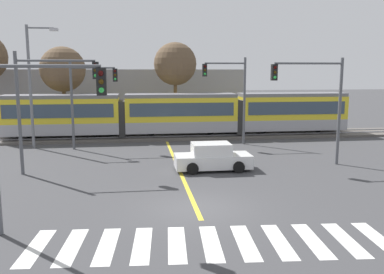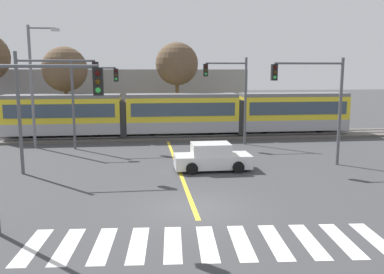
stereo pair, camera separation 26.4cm
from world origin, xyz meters
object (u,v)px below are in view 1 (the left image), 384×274
Objects in this scene: street_lamp_west at (33,79)px; bare_tree_west at (63,70)px; traffic_light_far_right at (231,88)px; bare_tree_east at (175,64)px; traffic_light_near_left at (32,116)px; traffic_light_mid_right at (317,94)px; traffic_light_far_left at (87,92)px; light_rail_tram at (181,113)px; sedan_crossing at (213,158)px; traffic_light_mid_left at (45,94)px.

bare_tree_west is at bearing 82.84° from street_lamp_west.
bare_tree_west is (-13.18, 7.42, 1.37)m from traffic_light_far_right.
bare_tree_east is (-3.37, 7.78, 1.86)m from traffic_light_far_right.
street_lamp_west is at bearing 103.21° from traffic_light_near_left.
bare_tree_west reaches higher than traffic_light_far_right.
traffic_light_mid_right is 0.82× the size of bare_tree_west.
traffic_light_far_left is at bearing -12.91° from street_lamp_west.
light_rail_tram is 4.52× the size of traffic_light_mid_right.
traffic_light_far_right is 0.80× the size of bare_tree_east.
sedan_crossing is at bearing -55.48° from bare_tree_west.
traffic_light_mid_right is (6.64, -11.07, 2.12)m from light_rail_tram.
traffic_light_far_left reaches higher than traffic_light_mid_right.
traffic_light_far_left is 10.90m from bare_tree_east.
traffic_light_near_left is 15.96m from traffic_light_mid_right.
sedan_crossing is at bearing 46.79° from traffic_light_near_left.
bare_tree_east is at bearing 34.38° from street_lamp_west.
traffic_light_mid_left is (-8.81, 0.42, 3.56)m from sedan_crossing.
bare_tree_east is at bearing 113.95° from traffic_light_mid_right.
traffic_light_near_left is 0.70× the size of street_lamp_west.
street_lamp_west reaches higher than light_rail_tram.
street_lamp_west reaches higher than traffic_light_mid_right.
light_rail_tram is 5.66m from bare_tree_east.
light_rail_tram is 6.66× the size of sedan_crossing.
bare_tree_west reaches higher than sedan_crossing.
light_rail_tram is at bearing 70.33° from traffic_light_near_left.
traffic_light_near_left is 16.57m from street_lamp_west.
light_rail_tram is 4.49× the size of traffic_light_far_left.
bare_tree_east is at bearing 90.67° from light_rail_tram.
traffic_light_mid_left is (-8.28, -11.06, 2.22)m from light_rail_tram.
sedan_crossing is 0.49× the size of street_lamp_west.
traffic_light_mid_right is (13.61, -6.89, 0.15)m from traffic_light_far_left.
traffic_light_far_left is (-6.97, -4.18, 1.98)m from light_rail_tram.
sedan_crossing is 11.40m from traffic_light_near_left.
street_lamp_west is at bearing -97.16° from bare_tree_west.
traffic_light_near_left is at bearing -89.91° from traffic_light_far_left.
bare_tree_west is (-9.86, 3.63, 3.53)m from light_rail_tram.
bare_tree_east reaches higher than traffic_light_far_right.
bare_tree_east reaches higher than bare_tree_west.
traffic_light_mid_right is (13.59, 8.36, 0.18)m from traffic_light_near_left.
light_rail_tram is 11.58m from street_lamp_west.
street_lamp_west reaches higher than traffic_light_far_right.
traffic_light_near_left is 18.71m from traffic_light_far_right.
sedan_crossing is at bearing -109.98° from traffic_light_far_right.
street_lamp_west is at bearing 167.09° from traffic_light_far_left.
sedan_crossing is 0.52× the size of bare_tree_east.
bare_tree_east is at bearing 73.59° from traffic_light_near_left.
traffic_light_mid_left is at bearing 99.05° from traffic_light_near_left.
sedan_crossing is 0.67× the size of traffic_light_far_left.
traffic_light_near_left is 24.50m from bare_tree_east.
street_lamp_west is (-17.37, 7.75, 0.69)m from traffic_light_mid_right.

